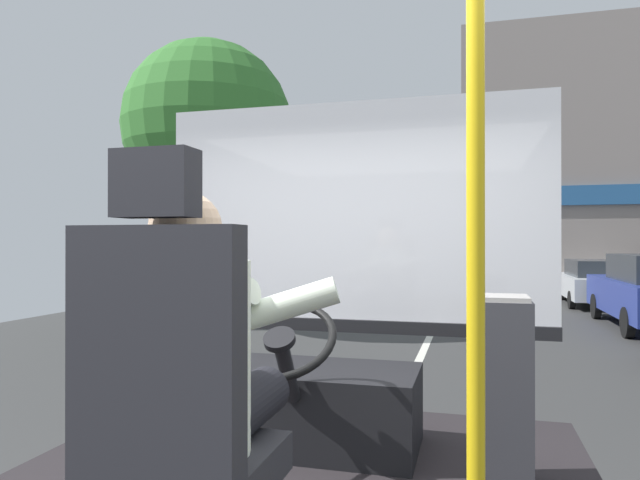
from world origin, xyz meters
TOP-DOWN VIEW (x-y plane):
  - ground at (0.00, 8.80)m, footprint 18.00×44.00m
  - driver_seat at (-0.06, -0.49)m, footprint 0.48×0.48m
  - bus_driver at (-0.06, -0.37)m, footprint 0.80×0.61m
  - steering_console at (-0.06, 0.85)m, footprint 1.10×0.98m
  - handrail_pole at (0.76, -0.50)m, footprint 0.04×0.04m
  - fare_box at (0.88, 0.64)m, footprint 0.23×0.25m
  - windshield_panel at (0.00, 1.62)m, footprint 2.50×0.08m
  - street_tree at (-4.28, 8.18)m, footprint 3.30×3.30m
  - parked_car_silver at (4.17, 14.96)m, footprint 2.03×3.93m
  - parked_car_white at (4.24, 21.37)m, footprint 2.01×4.05m

SIDE VIEW (x-z plane):
  - ground at x=0.00m, z-range -0.05..0.00m
  - parked_car_silver at x=4.17m, z-range 0.02..1.26m
  - parked_car_white at x=4.24m, z-range 0.02..1.28m
  - steering_console at x=-0.06m, z-range 0.51..1.28m
  - fare_box at x=0.88m, z-range 0.67..1.49m
  - driver_seat at x=-0.06m, z-range 0.57..1.86m
  - bus_driver at x=-0.06m, z-range 1.00..1.76m
  - handrail_pole at x=0.76m, z-range 0.68..2.66m
  - windshield_panel at x=0.00m, z-range 0.98..2.46m
  - street_tree at x=-4.28m, z-range 1.18..6.85m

